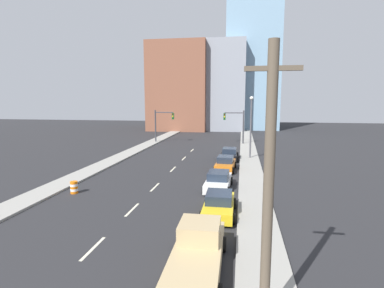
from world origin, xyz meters
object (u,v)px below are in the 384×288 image
object	(u,v)px
traffic_signal_right	(237,123)
sedan_yellow	(219,204)
traffic_signal_left	(161,122)
street_lamp	(251,123)
pickup_truck_tan	(198,252)
sedan_orange	(225,164)
sedan_black	(229,154)
utility_pole_right_near	(268,189)
sedan_white	(218,181)
traffic_barrel	(74,187)

from	to	relation	value
traffic_signal_right	sedan_yellow	bearing A→B (deg)	-91.12
traffic_signal_left	street_lamp	bearing A→B (deg)	-40.09
pickup_truck_tan	sedan_orange	bearing A→B (deg)	88.63
street_lamp	sedan_black	world-z (taller)	street_lamp
sedan_black	traffic_signal_right	bearing A→B (deg)	87.35
utility_pole_right_near	street_lamp	world-z (taller)	utility_pole_right_near
sedan_yellow	sedan_white	size ratio (longest dim) A/B	0.91
traffic_signal_left	sedan_black	distance (m)	18.39
street_lamp	sedan_black	bearing A→B (deg)	-158.29
street_lamp	sedan_yellow	distance (m)	19.52
sedan_yellow	traffic_barrel	bearing A→B (deg)	167.16
street_lamp	sedan_orange	size ratio (longest dim) A/B	1.73
street_lamp	sedan_yellow	size ratio (longest dim) A/B	1.75
traffic_signal_right	sedan_black	distance (m)	13.74
traffic_signal_right	traffic_barrel	distance (m)	31.43
traffic_signal_right	traffic_signal_left	bearing A→B (deg)	180.00
pickup_truck_tan	sedan_white	xyz separation A→B (m)	(-0.05, 11.92, -0.09)
sedan_black	sedan_orange	bearing A→B (deg)	-91.43
utility_pole_right_near	sedan_yellow	bearing A→B (deg)	102.83
traffic_signal_left	pickup_truck_tan	world-z (taller)	traffic_signal_left
traffic_barrel	street_lamp	xyz separation A→B (m)	(13.84, 16.45, 4.01)
traffic_signal_right	sedan_orange	size ratio (longest dim) A/B	1.26
traffic_signal_right	street_lamp	size ratio (longest dim) A/B	0.73
traffic_signal_left	pickup_truck_tan	size ratio (longest dim) A/B	0.92
pickup_truck_tan	utility_pole_right_near	bearing A→B (deg)	-50.12
utility_pole_right_near	sedan_orange	size ratio (longest dim) A/B	1.99
traffic_signal_right	sedan_white	xyz separation A→B (m)	(-1.09, -25.82, -2.91)
utility_pole_right_near	pickup_truck_tan	distance (m)	5.44
street_lamp	sedan_yellow	xyz separation A→B (m)	(-2.41, -18.99, -3.83)
sedan_black	traffic_signal_left	bearing A→B (deg)	132.75
traffic_barrel	sedan_orange	xyz separation A→B (m)	(11.16, 9.68, 0.21)
utility_pole_right_near	sedan_white	xyz separation A→B (m)	(-2.60, 14.88, -3.88)
pickup_truck_tan	sedan_black	size ratio (longest dim) A/B	1.34
traffic_signal_left	sedan_black	xyz separation A→B (m)	(12.24, -13.41, -2.90)
pickup_truck_tan	sedan_yellow	xyz separation A→B (m)	(0.43, 6.34, -0.09)
sedan_orange	sedan_black	bearing A→B (deg)	91.47
traffic_signal_left	traffic_barrel	distance (m)	29.04
pickup_truck_tan	sedan_yellow	world-z (taller)	pickup_truck_tan
traffic_signal_right	pickup_truck_tan	distance (m)	37.86
traffic_signal_right	sedan_orange	bearing A→B (deg)	-92.63
traffic_signal_left	sedan_white	bearing A→B (deg)	-65.34
traffic_signal_right	utility_pole_right_near	xyz separation A→B (m)	(1.51, -40.70, 0.97)
street_lamp	traffic_barrel	bearing A→B (deg)	-130.07
utility_pole_right_near	traffic_barrel	xyz separation A→B (m)	(-13.55, 11.84, -4.06)
utility_pole_right_near	sedan_black	xyz separation A→B (m)	(-2.21, 27.30, -3.87)
sedan_yellow	utility_pole_right_near	bearing A→B (deg)	-77.50
sedan_orange	sedan_black	distance (m)	5.78
traffic_signal_right	sedan_orange	xyz separation A→B (m)	(-0.88, -19.19, -2.88)
utility_pole_right_near	sedan_yellow	xyz separation A→B (m)	(-2.12, 9.30, -3.88)
traffic_barrel	sedan_black	xyz separation A→B (m)	(11.34, 15.46, 0.19)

